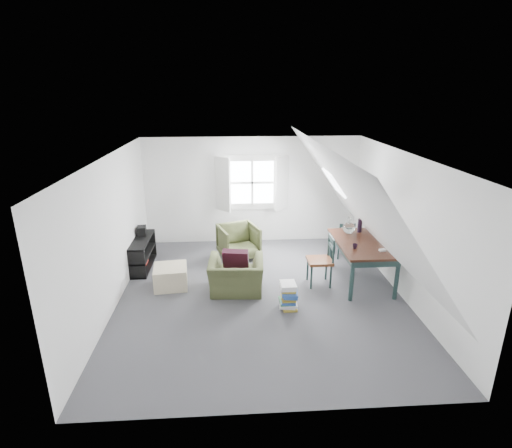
{
  "coord_description": "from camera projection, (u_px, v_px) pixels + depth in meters",
  "views": [
    {
      "loc": [
        -0.51,
        -6.36,
        3.52
      ],
      "look_at": [
        -0.05,
        0.6,
        1.15
      ],
      "focal_mm": 28.0,
      "sensor_mm": 36.0,
      "label": 1
    }
  ],
  "objects": [
    {
      "name": "dining_chair_near",
      "position": [
        322.0,
        260.0,
        7.43
      ],
      "size": [
        0.45,
        0.45,
        0.95
      ],
      "rotation": [
        0.0,
        0.0,
        -1.91
      ],
      "color": "brown",
      "rests_on": "floor"
    },
    {
      "name": "cup",
      "position": [
        355.0,
        249.0,
        7.14
      ],
      "size": [
        0.1,
        0.1,
        0.09
      ],
      "primitive_type": "imported",
      "rotation": [
        0.0,
        0.0,
        -0.03
      ],
      "color": "black",
      "rests_on": "dining_table"
    },
    {
      "name": "wall_back",
      "position": [
        252.0,
        191.0,
        9.37
      ],
      "size": [
        5.0,
        0.0,
        5.0
      ],
      "primitive_type": "plane",
      "rotation": [
        1.57,
        0.0,
        0.0
      ],
      "color": "white",
      "rests_on": "ground"
    },
    {
      "name": "demijohn",
      "position": [
        349.0,
        227.0,
        7.81
      ],
      "size": [
        0.24,
        0.24,
        0.34
      ],
      "rotation": [
        0.0,
        0.0,
        -0.1
      ],
      "color": "silver",
      "rests_on": "dining_table"
    },
    {
      "name": "skylight",
      "position": [
        334.0,
        183.0,
        7.93
      ],
      "size": [
        0.35,
        0.75,
        0.47
      ],
      "primitive_type": "cube",
      "rotation": [
        0.0,
        0.95,
        0.0
      ],
      "color": "white",
      "rests_on": "slope_right"
    },
    {
      "name": "dining_chair_far",
      "position": [
        345.0,
        239.0,
        8.67
      ],
      "size": [
        0.38,
        0.38,
        0.82
      ],
      "rotation": [
        0.0,
        0.0,
        3.31
      ],
      "color": "brown",
      "rests_on": "floor"
    },
    {
      "name": "wall_right",
      "position": [
        405.0,
        227.0,
        6.92
      ],
      "size": [
        0.0,
        5.5,
        5.5
      ],
      "primitive_type": "plane",
      "rotation": [
        1.57,
        0.0,
        -1.57
      ],
      "color": "white",
      "rests_on": "ground"
    },
    {
      "name": "slope_right",
      "position": [
        353.0,
        198.0,
        6.7
      ],
      "size": [
        3.19,
        5.5,
        4.48
      ],
      "primitive_type": "plane",
      "rotation": [
        0.0,
        -2.19,
        0.0
      ],
      "color": "white",
      "rests_on": "wall_right"
    },
    {
      "name": "ceiling",
      "position": [
        262.0,
        156.0,
        6.37
      ],
      "size": [
        5.5,
        5.5,
        0.0
      ],
      "primitive_type": "plane",
      "rotation": [
        3.14,
        0.0,
        0.0
      ],
      "color": "white",
      "rests_on": "wall_back"
    },
    {
      "name": "wall_left",
      "position": [
        111.0,
        233.0,
        6.61
      ],
      "size": [
        0.0,
        5.5,
        5.5
      ],
      "primitive_type": "plane",
      "rotation": [
        1.57,
        0.0,
        1.57
      ],
      "color": "white",
      "rests_on": "ground"
    },
    {
      "name": "throw_pillow",
      "position": [
        236.0,
        261.0,
        7.28
      ],
      "size": [
        0.5,
        0.34,
        0.48
      ],
      "primitive_type": "cube",
      "rotation": [
        0.31,
        0.0,
        -0.16
      ],
      "color": "#340E1C",
      "rests_on": "armchair_near"
    },
    {
      "name": "armchair_far",
      "position": [
        239.0,
        257.0,
        8.78
      ],
      "size": [
        1.0,
        1.02,
        0.73
      ],
      "primitive_type": "imported",
      "rotation": [
        0.0,
        0.0,
        0.32
      ],
      "color": "#414827",
      "rests_on": "floor"
    },
    {
      "name": "electronics_box",
      "position": [
        142.0,
        231.0,
        8.33
      ],
      "size": [
        0.2,
        0.26,
        0.2
      ],
      "primitive_type": "cube",
      "rotation": [
        0.0,
        0.0,
        0.1
      ],
      "color": "black",
      "rests_on": "media_shelf"
    },
    {
      "name": "vase_twigs",
      "position": [
        360.0,
        225.0,
        7.92
      ],
      "size": [
        0.09,
        0.1,
        0.68
      ],
      "rotation": [
        0.0,
        0.0,
        -0.32
      ],
      "color": "black",
      "rests_on": "dining_table"
    },
    {
      "name": "dining_table",
      "position": [
        363.0,
        247.0,
        7.48
      ],
      "size": [
        0.97,
        1.61,
        0.8
      ],
      "rotation": [
        0.0,
        0.0,
        0.02
      ],
      "color": "black",
      "rests_on": "floor"
    },
    {
      "name": "ottoman",
      "position": [
        171.0,
        277.0,
        7.43
      ],
      "size": [
        0.66,
        0.66,
        0.4
      ],
      "primitive_type": "cube",
      "rotation": [
        0.0,
        0.0,
        0.1
      ],
      "color": "#C7B994",
      "rests_on": "floor"
    },
    {
      "name": "media_shelf",
      "position": [
        141.0,
        255.0,
        8.19
      ],
      "size": [
        0.4,
        1.2,
        0.62
      ],
      "rotation": [
        0.0,
        0.0,
        -0.03
      ],
      "color": "black",
      "rests_on": "floor"
    },
    {
      "name": "wall_front",
      "position": [
        282.0,
        318.0,
        4.17
      ],
      "size": [
        5.0,
        0.0,
        5.0
      ],
      "primitive_type": "plane",
      "rotation": [
        -1.57,
        0.0,
        0.0
      ],
      "color": "white",
      "rests_on": "ground"
    },
    {
      "name": "slope_left",
      "position": [
        167.0,
        202.0,
        6.5
      ],
      "size": [
        3.19,
        5.5,
        4.48
      ],
      "primitive_type": "plane",
      "rotation": [
        0.0,
        2.19,
        0.0
      ],
      "color": "white",
      "rests_on": "wall_left"
    },
    {
      "name": "dormer_window",
      "position": [
        252.0,
        183.0,
        9.23
      ],
      "size": [
        1.71,
        0.35,
        1.3
      ],
      "color": "white",
      "rests_on": "wall_back"
    },
    {
      "name": "armchair_near",
      "position": [
        237.0,
        291.0,
        7.31
      ],
      "size": [
        1.02,
        0.91,
        0.63
      ],
      "primitive_type": "imported",
      "rotation": [
        0.0,
        0.0,
        3.08
      ],
      "color": "#414827",
      "rests_on": "floor"
    },
    {
      "name": "paper_box",
      "position": [
        382.0,
        250.0,
        7.02
      ],
      "size": [
        0.12,
        0.1,
        0.04
      ],
      "primitive_type": "cube",
      "rotation": [
        0.0,
        0.0,
        0.22
      ],
      "color": "white",
      "rests_on": "dining_table"
    },
    {
      "name": "floor",
      "position": [
        261.0,
        295.0,
        7.17
      ],
      "size": [
        5.5,
        5.5,
        0.0
      ],
      "primitive_type": "plane",
      "color": "#47474C",
      "rests_on": "ground"
    },
    {
      "name": "magazine_stack",
      "position": [
        289.0,
        296.0,
        6.69
      ],
      "size": [
        0.33,
        0.4,
        0.45
      ],
      "rotation": [
        0.0,
        0.0,
        -0.06
      ],
      "color": "#B29933",
      "rests_on": "floor"
    }
  ]
}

